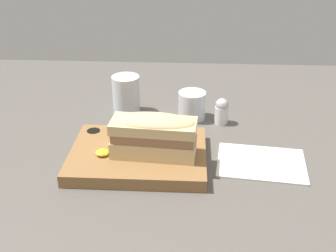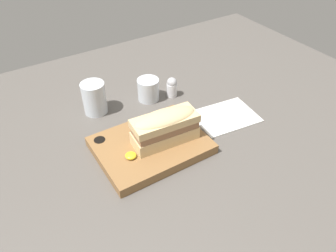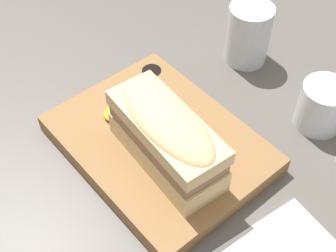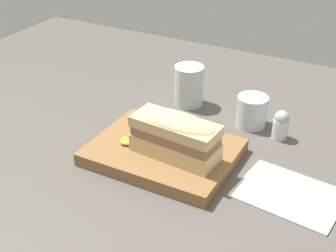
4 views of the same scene
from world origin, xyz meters
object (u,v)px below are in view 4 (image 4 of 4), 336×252
at_px(napkin, 289,194).
at_px(water_glass, 189,88).
at_px(wine_glass, 252,112).
at_px(sandwich, 175,134).
at_px(serving_board, 163,152).
at_px(salt_shaker, 281,125).

bearing_deg(napkin, water_glass, 143.63).
bearing_deg(napkin, wine_glass, 125.43).
relative_size(sandwich, water_glass, 1.78).
bearing_deg(wine_glass, serving_board, -118.25).
distance_m(water_glass, napkin, 0.41).
xyz_separation_m(water_glass, napkin, (0.33, -0.24, -0.04)).
bearing_deg(salt_shaker, wine_glass, 161.96).
bearing_deg(water_glass, sandwich, -69.69).
relative_size(napkin, salt_shaker, 2.97).
relative_size(sandwich, napkin, 0.90).
bearing_deg(salt_shaker, sandwich, -126.75).
distance_m(serving_board, wine_glass, 0.25).
relative_size(water_glass, salt_shaker, 1.50).
distance_m(serving_board, napkin, 0.27).
height_order(serving_board, sandwich, sandwich).
bearing_deg(serving_board, sandwich, -24.58).
height_order(water_glass, wine_glass, water_glass).
bearing_deg(water_glass, napkin, -36.37).
xyz_separation_m(water_glass, salt_shaker, (0.25, -0.05, -0.01)).
xyz_separation_m(sandwich, water_glass, (-0.10, 0.26, -0.03)).
height_order(wine_glass, salt_shaker, wine_glass).
height_order(serving_board, napkin, serving_board).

